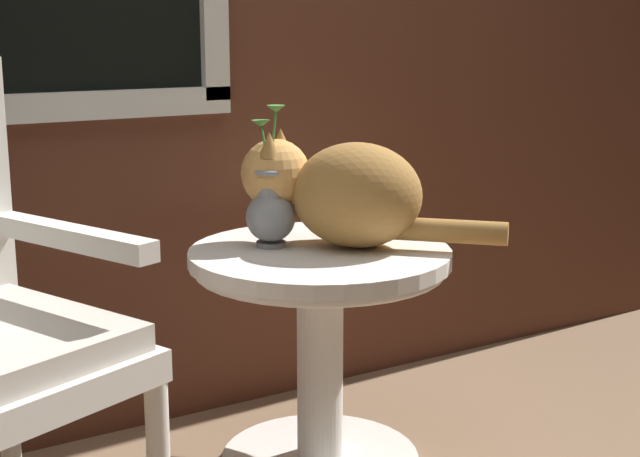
{
  "coord_description": "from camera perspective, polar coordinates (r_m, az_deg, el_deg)",
  "views": [
    {
      "loc": [
        -0.87,
        -1.57,
        1.08
      ],
      "look_at": [
        0.25,
        0.25,
        0.61
      ],
      "focal_mm": 52.06,
      "sensor_mm": 36.0,
      "label": 1
    }
  ],
  "objects": [
    {
      "name": "wicker_side_table",
      "position": [
        2.24,
        0.0,
        -5.64
      ],
      "size": [
        0.62,
        0.62,
        0.56
      ],
      "color": "silver",
      "rests_on": "ground_plane"
    },
    {
      "name": "cat",
      "position": [
        2.2,
        1.46,
        2.29
      ],
      "size": [
        0.49,
        0.5,
        0.27
      ],
      "color": "#AD7A3D",
      "rests_on": "wicker_side_table"
    },
    {
      "name": "pewter_vase_with_ivy",
      "position": [
        2.21,
        -3.06,
        1.25
      ],
      "size": [
        0.12,
        0.12,
        0.33
      ],
      "color": "gray",
      "rests_on": "wicker_side_table"
    }
  ]
}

